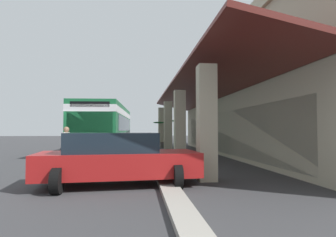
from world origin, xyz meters
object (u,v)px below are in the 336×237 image
object	(u,v)px
transit_bus	(106,125)
parked_sedan_red	(117,158)
potted_palm	(165,141)
pedestrian	(66,145)

from	to	relation	value
transit_bus	parked_sedan_red	bearing A→B (deg)	7.67
transit_bus	potted_palm	xyz separation A→B (m)	(-5.19, 4.57, -1.27)
parked_sedan_red	potted_palm	size ratio (longest dim) A/B	1.88
transit_bus	potted_palm	world-z (taller)	transit_bus
parked_sedan_red	potted_palm	bearing A→B (deg)	170.09
potted_palm	pedestrian	bearing A→B (deg)	-21.61
transit_bus	pedestrian	distance (m)	8.18
parked_sedan_red	potted_palm	distance (m)	17.28
transit_bus	pedestrian	bearing A→B (deg)	-4.91
parked_sedan_red	pedestrian	bearing A→B (deg)	-148.49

